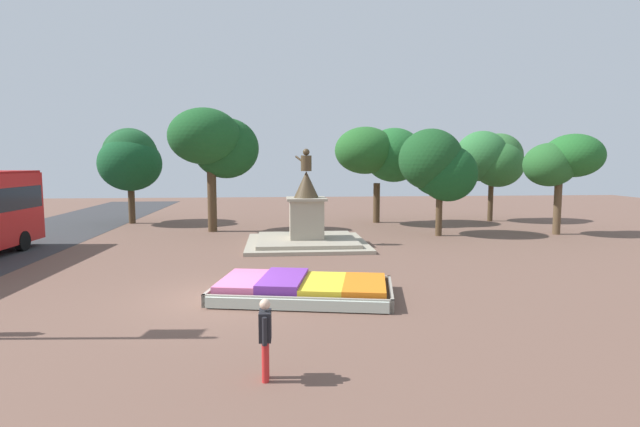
# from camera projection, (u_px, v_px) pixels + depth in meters

# --- Properties ---
(ground_plane) EXTENTS (83.62, 83.62, 0.00)m
(ground_plane) POSITION_uv_depth(u_px,v_px,m) (222.00, 298.00, 14.65)
(ground_plane) COLOR brown
(flower_planter) EXTENTS (5.70, 3.89, 0.60)m
(flower_planter) POSITION_uv_depth(u_px,v_px,m) (301.00, 289.00, 14.75)
(flower_planter) COLOR #38281C
(flower_planter) RESTS_ON ground_plane
(statue_monument) EXTENTS (5.70, 5.70, 4.61)m
(statue_monument) POSITION_uv_depth(u_px,v_px,m) (306.00, 227.00, 23.96)
(statue_monument) COLOR #A09681
(statue_monument) RESTS_ON ground_plane
(pedestrian_with_handbag) EXTENTS (0.23, 0.57, 1.53)m
(pedestrian_with_handbag) POSITION_uv_depth(u_px,v_px,m) (265.00, 334.00, 9.10)
(pedestrian_with_handbag) COLOR red
(pedestrian_with_handbag) RESTS_ON ground_plane
(park_tree_far_left) EXTENTS (4.13, 3.26, 5.49)m
(park_tree_far_left) POSITION_uv_depth(u_px,v_px,m) (563.00, 160.00, 26.92)
(park_tree_far_left) COLOR brown
(park_tree_far_left) RESTS_ON ground_plane
(park_tree_behind_statue) EXTENTS (4.97, 4.62, 6.96)m
(park_tree_behind_statue) POSITION_uv_depth(u_px,v_px,m) (214.00, 142.00, 28.10)
(park_tree_behind_statue) COLOR #4C3823
(park_tree_behind_statue) RESTS_ON ground_plane
(park_tree_far_right) EXTENTS (5.73, 4.23, 6.18)m
(park_tree_far_right) POSITION_uv_depth(u_px,v_px,m) (381.00, 153.00, 31.68)
(park_tree_far_right) COLOR #4C3823
(park_tree_far_right) RESTS_ON ground_plane
(park_tree_street_side) EXTENTS (4.12, 4.94, 6.19)m
(park_tree_street_side) POSITION_uv_depth(u_px,v_px,m) (130.00, 159.00, 31.86)
(park_tree_street_side) COLOR #4C3823
(park_tree_street_side) RESTS_ON ground_plane
(park_tree_mid_canopy) EXTENTS (4.61, 3.77, 6.02)m
(park_tree_mid_canopy) POSITION_uv_depth(u_px,v_px,m) (492.00, 159.00, 33.19)
(park_tree_mid_canopy) COLOR #4C3823
(park_tree_mid_canopy) RESTS_ON ground_plane
(park_tree_distant) EXTENTS (4.11, 3.74, 5.77)m
(park_tree_distant) POSITION_uv_depth(u_px,v_px,m) (438.00, 167.00, 26.92)
(park_tree_distant) COLOR #4C3823
(park_tree_distant) RESTS_ON ground_plane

